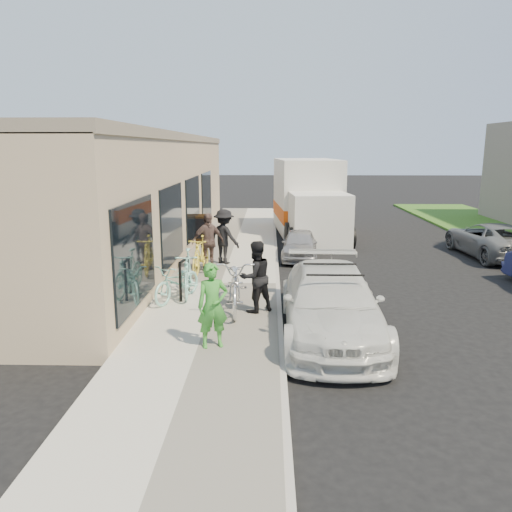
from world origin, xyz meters
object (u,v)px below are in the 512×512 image
object	(u,v)px
sedan_white	(331,303)
far_car_gray	(491,240)
moving_truck	(309,202)
tandem_bike	(236,283)
sandwich_board	(201,229)
cruiser_bike_c	(201,255)
woman_rider	(213,306)
cruiser_bike_b	(178,282)
bike_rack	(184,274)
sedan_silver	(300,244)
cruiser_bike_a	(188,273)
bystander_a	(224,237)
bystander_b	(208,242)
man_standing	(255,277)

from	to	relation	value
sedan_white	far_car_gray	xyz separation A→B (m)	(6.55, 7.76, -0.09)
moving_truck	tandem_bike	world-z (taller)	moving_truck
sandwich_board	cruiser_bike_c	xyz separation A→B (m)	(0.63, -4.55, -0.02)
woman_rider	cruiser_bike_b	distance (m)	3.10
tandem_bike	cruiser_bike_b	distance (m)	1.59
cruiser_bike_b	sandwich_board	bearing A→B (deg)	118.66
bike_rack	sandwich_board	size ratio (longest dim) A/B	0.89
sedan_silver	cruiser_bike_a	distance (m)	5.76
sedan_white	bystander_a	size ratio (longest dim) A/B	2.78
cruiser_bike_a	moving_truck	bearing A→B (deg)	63.17
sandwich_board	cruiser_bike_b	bearing A→B (deg)	-84.02
sedan_silver	moving_truck	bearing A→B (deg)	86.76
sandwich_board	far_car_gray	bearing A→B (deg)	-4.65
sedan_silver	tandem_bike	size ratio (longest dim) A/B	1.27
bike_rack	woman_rider	size ratio (longest dim) A/B	0.62
moving_truck	cruiser_bike_c	xyz separation A→B (m)	(-3.68, -7.37, -0.75)
cruiser_bike_c	bystander_b	bearing A→B (deg)	71.59
tandem_bike	sedan_silver	bearing A→B (deg)	69.79
sedan_silver	far_car_gray	size ratio (longest dim) A/B	0.68
tandem_bike	man_standing	size ratio (longest dim) A/B	1.44
cruiser_bike_b	tandem_bike	bearing A→B (deg)	0.99
cruiser_bike_b	bike_rack	bearing A→B (deg)	81.09
moving_truck	man_standing	world-z (taller)	moving_truck
sedan_white	bystander_a	xyz separation A→B (m)	(-2.67, 5.79, 0.32)
bike_rack	man_standing	size ratio (longest dim) A/B	0.61
far_car_gray	tandem_bike	size ratio (longest dim) A/B	1.86
woman_rider	far_car_gray	bearing A→B (deg)	26.83
far_car_gray	man_standing	bearing A→B (deg)	36.14
far_car_gray	cruiser_bike_a	bearing A→B (deg)	25.58
far_car_gray	cruiser_bike_c	distance (m)	10.31
bike_rack	cruiser_bike_b	bearing A→B (deg)	-124.17
sedan_white	sedan_silver	xyz separation A→B (m)	(-0.21, 7.19, -0.19)
sedan_white	cruiser_bike_b	bearing A→B (deg)	152.64
sandwich_board	sedan_silver	world-z (taller)	sandwich_board
bystander_b	bystander_a	bearing A→B (deg)	36.00
moving_truck	woman_rider	bearing A→B (deg)	-106.64
man_standing	bystander_b	bearing A→B (deg)	-101.92
sandwich_board	tandem_bike	distance (m)	8.08
moving_truck	cruiser_bike_b	xyz separation A→B (m)	(-3.88, -10.03, -0.84)
far_car_gray	cruiser_bike_c	bearing A→B (deg)	14.82
cruiser_bike_a	bystander_a	size ratio (longest dim) A/B	1.08
cruiser_bike_c	bystander_a	size ratio (longest dim) A/B	1.05
tandem_bike	woman_rider	distance (m)	2.22
sandwich_board	bystander_b	world-z (taller)	bystander_b
woman_rider	cruiser_bike_b	bearing A→B (deg)	94.43
sedan_silver	bystander_b	world-z (taller)	bystander_b
sedan_silver	cruiser_bike_b	size ratio (longest dim) A/B	1.70
sedan_white	bystander_a	world-z (taller)	bystander_a
woman_rider	bystander_b	size ratio (longest dim) A/B	0.92
sedan_silver	woman_rider	size ratio (longest dim) A/B	1.86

